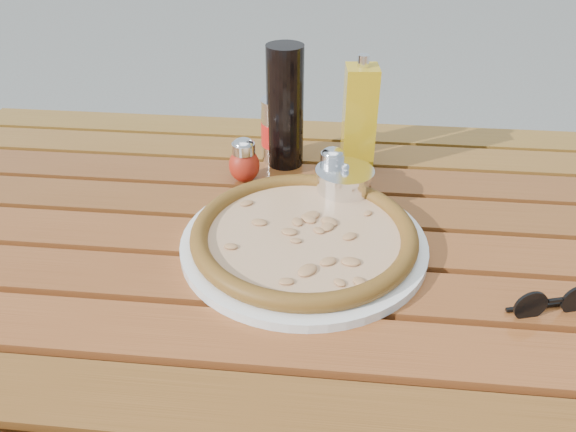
# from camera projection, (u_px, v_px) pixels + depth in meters

# --- Properties ---
(table) EXTENTS (1.40, 0.90, 0.75)m
(table) POSITION_uv_depth(u_px,v_px,m) (287.00, 279.00, 0.88)
(table) COLOR #371C0C
(table) RESTS_ON ground
(plate) EXTENTS (0.45, 0.45, 0.01)m
(plate) POSITION_uv_depth(u_px,v_px,m) (304.00, 243.00, 0.82)
(plate) COLOR white
(plate) RESTS_ON table
(pizza) EXTENTS (0.41, 0.41, 0.03)m
(pizza) POSITION_uv_depth(u_px,v_px,m) (304.00, 234.00, 0.82)
(pizza) COLOR beige
(pizza) RESTS_ON plate
(pepper_shaker) EXTENTS (0.06, 0.06, 0.08)m
(pepper_shaker) POSITION_uv_depth(u_px,v_px,m) (244.00, 161.00, 0.97)
(pepper_shaker) COLOR #B12514
(pepper_shaker) RESTS_ON table
(oregano_shaker) EXTENTS (0.07, 0.07, 0.08)m
(oregano_shaker) POSITION_uv_depth(u_px,v_px,m) (332.00, 171.00, 0.94)
(oregano_shaker) COLOR #3F451B
(oregano_shaker) RESTS_ON table
(dark_bottle) EXTENTS (0.07, 0.07, 0.22)m
(dark_bottle) POSITION_uv_depth(u_px,v_px,m) (285.00, 107.00, 0.99)
(dark_bottle) COLOR black
(dark_bottle) RESTS_ON table
(soda_can) EXTENTS (0.07, 0.07, 0.12)m
(soda_can) POSITION_uv_depth(u_px,v_px,m) (279.00, 131.00, 1.03)
(soda_can) COLOR silver
(soda_can) RESTS_ON table
(olive_oil_cruet) EXTENTS (0.06, 0.06, 0.21)m
(olive_oil_cruet) POSITION_uv_depth(u_px,v_px,m) (359.00, 119.00, 0.98)
(olive_oil_cruet) COLOR #BE9414
(olive_oil_cruet) RESTS_ON table
(parmesan_tin) EXTENTS (0.11, 0.11, 0.07)m
(parmesan_tin) POSITION_uv_depth(u_px,v_px,m) (344.00, 185.00, 0.92)
(parmesan_tin) COLOR silver
(parmesan_tin) RESTS_ON table
(sunglasses) EXTENTS (0.11, 0.05, 0.04)m
(sunglasses) POSITION_uv_depth(u_px,v_px,m) (552.00, 303.00, 0.70)
(sunglasses) COLOR black
(sunglasses) RESTS_ON table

